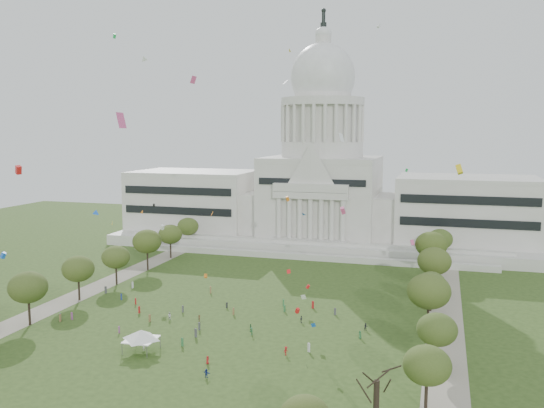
% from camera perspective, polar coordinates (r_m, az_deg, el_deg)
% --- Properties ---
extents(ground, '(400.00, 400.00, 0.00)m').
position_cam_1_polar(ground, '(127.21, -5.99, -13.28)').
color(ground, '#2E4618').
rests_on(ground, ground).
extents(capitol, '(160.00, 64.50, 91.30)m').
position_cam_1_polar(capitol, '(229.23, 4.93, 1.64)').
color(capitol, beige).
rests_on(capitol, ground).
extents(path_left, '(8.00, 160.00, 0.04)m').
position_cam_1_polar(path_left, '(174.43, -16.92, -7.86)').
color(path_left, gray).
rests_on(path_left, ground).
extents(path_right, '(8.00, 160.00, 0.04)m').
position_cam_1_polar(path_right, '(146.70, 16.81, -10.73)').
color(path_right, gray).
rests_on(path_right, ground).
extents(row_tree_r_0, '(7.67, 7.67, 10.91)m').
position_cam_1_polar(row_tree_r_0, '(97.41, 15.12, -15.18)').
color(row_tree_r_0, black).
rests_on(row_tree_r_0, ground).
extents(row_tree_l_1, '(8.86, 8.86, 12.59)m').
position_cam_1_polar(row_tree_l_1, '(144.41, -23.02, -7.60)').
color(row_tree_l_1, black).
rests_on(row_tree_l_1, ground).
extents(row_tree_r_1, '(7.58, 7.58, 10.78)m').
position_cam_1_polar(row_tree_r_1, '(114.15, 16.04, -11.88)').
color(row_tree_r_1, black).
rests_on(row_tree_r_1, ground).
extents(row_tree_l_2, '(8.42, 8.42, 11.97)m').
position_cam_1_polar(row_tree_l_2, '(160.64, -18.66, -6.10)').
color(row_tree_l_2, black).
rests_on(row_tree_l_2, ground).
extents(row_tree_r_2, '(9.55, 9.55, 13.58)m').
position_cam_1_polar(row_tree_r_2, '(131.93, 15.28, -8.34)').
color(row_tree_r_2, black).
rests_on(row_tree_r_2, ground).
extents(row_tree_l_3, '(8.12, 8.12, 11.55)m').
position_cam_1_polar(row_tree_l_3, '(173.64, -15.22, -5.09)').
color(row_tree_l_3, black).
rests_on(row_tree_l_3, ground).
extents(row_tree_r_3, '(7.01, 7.01, 9.98)m').
position_cam_1_polar(row_tree_r_3, '(149.06, 15.51, -7.57)').
color(row_tree_r_3, black).
rests_on(row_tree_r_3, ground).
extents(row_tree_l_4, '(9.29, 9.29, 13.21)m').
position_cam_1_polar(row_tree_l_4, '(189.02, -12.27, -3.64)').
color(row_tree_l_4, black).
rests_on(row_tree_l_4, ground).
extents(row_tree_r_4, '(9.19, 9.19, 13.06)m').
position_cam_1_polar(row_tree_r_4, '(163.68, 15.79, -5.47)').
color(row_tree_r_4, black).
rests_on(row_tree_r_4, ground).
extents(row_tree_l_5, '(8.33, 8.33, 11.85)m').
position_cam_1_polar(row_tree_l_5, '(205.86, -10.04, -2.98)').
color(row_tree_l_5, black).
rests_on(row_tree_l_5, ground).
extents(row_tree_r_5, '(9.82, 9.82, 13.96)m').
position_cam_1_polar(row_tree_r_5, '(183.30, 15.50, -3.91)').
color(row_tree_r_5, black).
rests_on(row_tree_r_5, ground).
extents(row_tree_l_6, '(8.19, 8.19, 11.64)m').
position_cam_1_polar(row_tree_l_6, '(222.67, -8.33, -2.22)').
color(row_tree_l_6, black).
rests_on(row_tree_l_6, ground).
extents(row_tree_r_6, '(8.42, 8.42, 11.97)m').
position_cam_1_polar(row_tree_r_6, '(201.17, 16.31, -3.37)').
color(row_tree_r_6, black).
rests_on(row_tree_r_6, ground).
extents(big_bare_tree, '(6.00, 5.00, 12.80)m').
position_cam_1_polar(big_bare_tree, '(89.68, 10.35, -16.42)').
color(big_bare_tree, black).
rests_on(big_bare_tree, ground).
extents(event_tent, '(8.78, 8.78, 4.66)m').
position_cam_1_polar(event_tent, '(122.23, -12.85, -12.49)').
color(event_tent, '#4C4C4C').
rests_on(event_tent, ground).
extents(person_0, '(0.99, 0.95, 1.71)m').
position_cam_1_polar(person_0, '(128.69, 8.72, -12.67)').
color(person_0, '#33723F').
rests_on(person_0, ground).
extents(person_2, '(1.03, 0.90, 1.81)m').
position_cam_1_polar(person_2, '(133.50, 9.28, -11.92)').
color(person_2, '#26262B').
rests_on(person_2, ground).
extents(person_3, '(1.20, 1.22, 1.75)m').
position_cam_1_polar(person_3, '(129.27, -2.05, -12.49)').
color(person_3, '#33723F').
rests_on(person_3, ground).
extents(person_4, '(0.63, 1.06, 1.73)m').
position_cam_1_polar(person_4, '(131.50, -2.13, -12.15)').
color(person_4, '#33723F').
rests_on(person_4, ground).
extents(person_5, '(1.12, 1.57, 1.58)m').
position_cam_1_polar(person_5, '(138.97, -7.22, -11.16)').
color(person_5, olive).
rests_on(person_5, ground).
extents(person_6, '(0.69, 0.88, 1.59)m').
position_cam_1_polar(person_6, '(115.21, -6.41, -15.10)').
color(person_6, '#B21E1E').
rests_on(person_6, ground).
extents(person_7, '(0.70, 0.69, 1.56)m').
position_cam_1_polar(person_7, '(123.59, -12.59, -13.66)').
color(person_7, silver).
rests_on(person_7, ground).
extents(person_8, '(0.97, 0.73, 1.78)m').
position_cam_1_polar(person_8, '(141.41, -10.11, -10.84)').
color(person_8, silver).
rests_on(person_8, ground).
extents(person_9, '(1.11, 1.30, 1.80)m').
position_cam_1_polar(person_9, '(118.57, 1.39, -14.34)').
color(person_9, '#B21E1E').
rests_on(person_9, ground).
extents(person_10, '(0.74, 1.09, 1.70)m').
position_cam_1_polar(person_10, '(137.15, 2.92, -11.33)').
color(person_10, '#4C4C51').
rests_on(person_10, ground).
extents(person_11, '(1.58, 0.95, 1.60)m').
position_cam_1_polar(person_11, '(109.52, -6.52, -16.32)').
color(person_11, navy).
rests_on(person_11, ground).
extents(distant_crowd, '(64.67, 38.89, 1.95)m').
position_cam_1_polar(distant_crowd, '(144.64, -8.62, -10.40)').
color(distant_crowd, navy).
rests_on(distant_crowd, ground).
extents(kite_swarm, '(98.67, 102.70, 63.20)m').
position_cam_1_polar(kite_swarm, '(129.74, -1.62, 0.61)').
color(kite_swarm, green).
rests_on(kite_swarm, ground).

